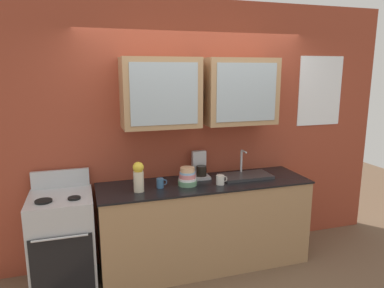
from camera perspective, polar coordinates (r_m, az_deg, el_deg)
The scene contains 10 objects.
ground_plane at distance 4.15m, azimuth 2.00°, elevation -18.56°, with size 10.00×10.00×0.00m, color brown.
back_wall_unit at distance 3.93m, azimuth 0.69°, elevation 3.41°, with size 4.71×0.48×2.83m.
counter at distance 3.94m, azimuth 2.05°, elevation -12.66°, with size 2.24×0.66×0.94m.
stove_range at distance 3.76m, azimuth -19.95°, elevation -14.56°, with size 0.58×0.65×1.12m.
sink_faucet at distance 3.98m, azimuth 8.58°, elevation -5.00°, with size 0.56×0.30×0.29m.
bowl_stack at distance 3.66m, azimuth -0.74°, elevation -5.35°, with size 0.19×0.19×0.19m.
vase at distance 3.49m, azimuth -8.58°, elevation -5.12°, with size 0.11×0.11×0.30m.
cup_near_sink at distance 3.69m, azimuth 4.58°, elevation -5.76°, with size 0.12×0.09×0.10m.
cup_near_bowls at distance 3.60m, azimuth -5.11°, elevation -6.26°, with size 0.11×0.07×0.10m.
coffee_maker at distance 3.91m, azimuth 1.30°, elevation -3.83°, with size 0.17×0.20×0.29m.
Camera 1 is at (-1.19, -3.38, 2.10)m, focal length 33.21 mm.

